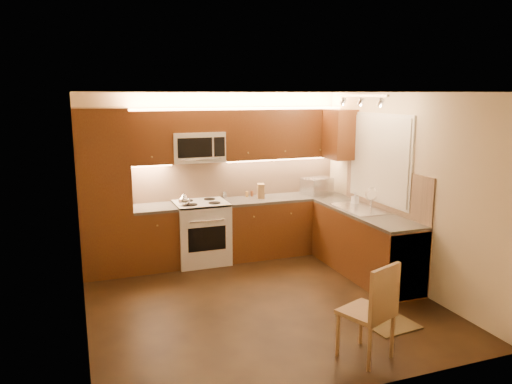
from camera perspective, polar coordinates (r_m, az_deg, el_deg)
name	(u,v)px	position (r m, az deg, el deg)	size (l,w,h in m)	color
floor	(260,302)	(6.19, 0.47, -12.47)	(4.00, 4.00, 0.01)	black
ceiling	(260,92)	(5.67, 0.51, 11.35)	(4.00, 4.00, 0.01)	beige
wall_back	(214,175)	(7.67, -4.81, 1.91)	(4.00, 0.01, 2.50)	beige
wall_front	(349,252)	(4.06, 10.63, -6.75)	(4.00, 0.01, 2.50)	beige
wall_left	(79,216)	(5.44, -19.63, -2.59)	(0.01, 4.00, 2.50)	beige
wall_right	(404,190)	(6.76, 16.56, 0.21)	(0.01, 4.00, 2.50)	beige
pantry	(104,193)	(7.13, -17.01, -0.07)	(0.70, 0.60, 2.30)	#4C2210
base_cab_back_left	(155,238)	(7.37, -11.54, -5.23)	(0.62, 0.60, 0.86)	#4C2210
counter_back_left	(153,208)	(7.25, -11.68, -1.81)	(0.62, 0.60, 0.04)	#34322F
base_cab_back_right	(284,226)	(7.91, 3.17, -3.87)	(1.92, 0.60, 0.86)	#4C2210
counter_back_right	(284,198)	(7.80, 3.21, -0.68)	(1.92, 0.60, 0.04)	#34322F
base_cab_right	(364,244)	(7.10, 12.30, -5.87)	(0.60, 2.00, 0.86)	#4C2210
counter_right	(366,213)	(6.99, 12.46, -2.34)	(0.60, 2.00, 0.04)	#34322F
dishwasher	(395,260)	(6.56, 15.61, -7.49)	(0.58, 0.60, 0.84)	silver
backsplash_back	(236,177)	(7.77, -2.30, 1.68)	(3.30, 0.02, 0.60)	tan
backsplash_right	(385,189)	(7.08, 14.55, 0.39)	(0.02, 2.00, 0.60)	tan
upper_cab_back_left	(149,138)	(7.22, -12.15, 6.11)	(0.62, 0.35, 0.75)	#4C2210
upper_cab_back_right	(281,134)	(7.77, 2.92, 6.70)	(1.92, 0.35, 0.75)	#4C2210
upper_cab_bridge	(197,121)	(7.34, -6.83, 8.08)	(0.76, 0.35, 0.31)	#4C2210
upper_cab_right_corner	(340,134)	(7.74, 9.56, 6.54)	(0.35, 0.50, 0.75)	#4C2210
stove	(201,232)	(7.46, -6.27, -4.61)	(0.76, 0.65, 0.92)	silver
microwave	(197,147)	(7.35, -6.74, 5.16)	(0.76, 0.38, 0.44)	silver
window_frame	(380,158)	(7.14, 13.99, 3.75)	(0.03, 1.44, 1.24)	silver
window_blinds	(378,158)	(7.13, 13.85, 3.75)	(0.02, 1.36, 1.16)	silver
sink	(360,204)	(7.09, 11.84, -1.33)	(0.52, 0.86, 0.15)	silver
faucet	(371,198)	(7.17, 13.08, -0.63)	(0.20, 0.04, 0.30)	silver
track_light_bar	(361,96)	(6.72, 11.94, 10.76)	(0.04, 1.20, 0.03)	silver
kettle	(184,199)	(7.13, -8.23, -0.81)	(0.16, 0.16, 0.19)	silver
toaster_oven	(317,186)	(8.01, 6.97, 0.68)	(0.44, 0.33, 0.26)	silver
knife_block	(261,191)	(7.67, 0.56, 0.13)	(0.10, 0.16, 0.22)	#936742
spice_jar_a	(225,195)	(7.71, -3.53, -0.34)	(0.04, 0.04, 0.09)	silver
spice_jar_b	(252,194)	(7.80, -0.46, -0.18)	(0.05, 0.05, 0.09)	brown
spice_jar_c	(224,195)	(7.71, -3.65, -0.31)	(0.05, 0.05, 0.10)	silver
spice_jar_d	(247,194)	(7.77, -1.05, -0.25)	(0.05, 0.05, 0.08)	#A97632
soap_bottle	(355,198)	(7.36, 11.28, -0.72)	(0.08, 0.08, 0.18)	white
rug	(380,318)	(5.93, 14.01, -13.85)	(0.53, 0.80, 0.01)	black
dining_chair	(366,310)	(4.94, 12.50, -13.05)	(0.42, 0.42, 0.96)	#936742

